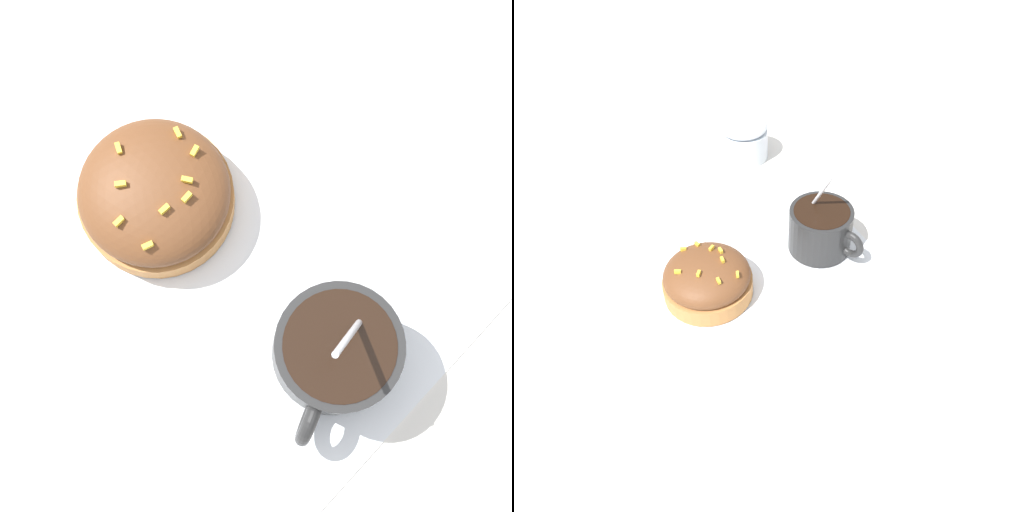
# 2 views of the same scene
# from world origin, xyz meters

# --- Properties ---
(ground_plane) EXTENTS (3.00, 3.00, 0.00)m
(ground_plane) POSITION_xyz_m (0.00, 0.00, 0.00)
(ground_plane) COLOR silver
(paper_napkin) EXTENTS (0.29, 0.30, 0.00)m
(paper_napkin) POSITION_xyz_m (0.00, 0.00, 0.00)
(paper_napkin) COLOR white
(paper_napkin) RESTS_ON ground_plane
(coffee_cup) EXTENTS (0.08, 0.10, 0.12)m
(coffee_cup) POSITION_xyz_m (-0.08, -0.01, 0.03)
(coffee_cup) COLOR black
(coffee_cup) RESTS_ON paper_napkin
(frosted_pastry) EXTENTS (0.10, 0.10, 0.05)m
(frosted_pastry) POSITION_xyz_m (0.08, -0.01, 0.03)
(frosted_pastry) COLOR #B2753D
(frosted_pastry) RESTS_ON paper_napkin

